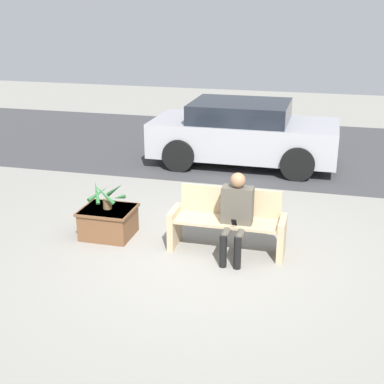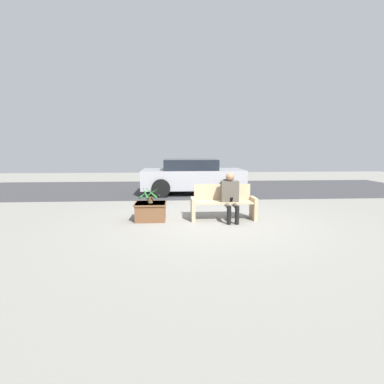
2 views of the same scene
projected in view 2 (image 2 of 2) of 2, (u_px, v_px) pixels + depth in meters
ground_plane at (213, 222)px, 7.39m from camera, size 30.00×30.00×0.00m
road_surface at (195, 189)px, 13.42m from camera, size 20.00×6.00×0.01m
bench at (223, 203)px, 7.66m from camera, size 1.65×0.51×0.89m
person_seated at (230, 194)px, 7.45m from camera, size 0.43×0.63×1.21m
planter_box at (151, 211)px, 7.56m from camera, size 0.79×0.70×0.45m
potted_plant at (150, 195)px, 7.51m from camera, size 0.54×0.51×0.45m
parked_car at (192, 176)px, 11.88m from camera, size 3.98×1.98×1.37m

